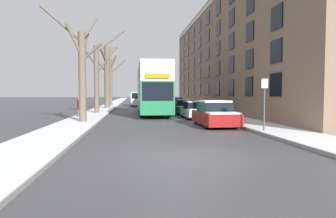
{
  "coord_description": "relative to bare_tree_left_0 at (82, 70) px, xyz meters",
  "views": [
    {
      "loc": [
        -1.89,
        -8.97,
        1.94
      ],
      "look_at": [
        0.72,
        12.94,
        0.8
      ],
      "focal_mm": 32.0,
      "sensor_mm": 36.0,
      "label": 1
    }
  ],
  "objects": [
    {
      "name": "terrace_facade_right",
      "position": [
        16.17,
        13.61,
        2.76
      ],
      "size": [
        9.1,
        41.53,
        12.34
      ],
      "color": "#7A604C",
      "rests_on": "ground"
    },
    {
      "name": "bare_tree_left_1",
      "position": [
        -0.01,
        8.95,
        0.13
      ],
      "size": [
        3.46,
        1.25,
        7.82
      ],
      "color": "brown",
      "rests_on": "ground"
    },
    {
      "name": "street_sign_post",
      "position": [
        9.47,
        -5.91,
        -1.88
      ],
      "size": [
        0.32,
        0.07,
        2.68
      ],
      "color": "#4C4F54",
      "rests_on": "ground"
    },
    {
      "name": "oncoming_van",
      "position": [
        3.99,
        27.32,
        -2.25
      ],
      "size": [
        2.07,
        5.12,
        2.14
      ],
      "color": "white",
      "rests_on": "ground"
    },
    {
      "name": "sidewalk_right",
      "position": [
        10.43,
        42.4,
        -3.33
      ],
      "size": [
        2.51,
        130.0,
        0.16
      ],
      "color": "gray",
      "rests_on": "ground"
    },
    {
      "name": "bare_tree_left_3",
      "position": [
        -0.09,
        26.83,
        0.46
      ],
      "size": [
        4.15,
        1.93,
        7.67
      ],
      "color": "brown",
      "rests_on": "ground"
    },
    {
      "name": "parked_car_3",
      "position": [
        8.08,
        14.85,
        -2.71
      ],
      "size": [
        1.8,
        4.33,
        1.53
      ],
      "color": "maroon",
      "rests_on": "ground"
    },
    {
      "name": "parked_car_4",
      "position": [
        8.08,
        21.22,
        -2.75
      ],
      "size": [
        1.85,
        4.12,
        1.44
      ],
      "color": "silver",
      "rests_on": "ground"
    },
    {
      "name": "sidewalk_left",
      "position": [
        -0.26,
        42.4,
        -3.33
      ],
      "size": [
        2.51,
        130.0,
        0.16
      ],
      "color": "gray",
      "rests_on": "ground"
    },
    {
      "name": "parked_car_0",
      "position": [
        8.08,
        -2.18,
        -2.71
      ],
      "size": [
        1.89,
        4.52,
        1.53
      ],
      "color": "maroon",
      "rests_on": "ground"
    },
    {
      "name": "parked_car_2",
      "position": [
        8.08,
        8.74,
        -2.77
      ],
      "size": [
        1.82,
        4.53,
        1.4
      ],
      "color": "navy",
      "rests_on": "ground"
    },
    {
      "name": "pedestrian_left_sidewalk",
      "position": [
        -0.86,
        4.05,
        -2.49
      ],
      "size": [
        0.37,
        0.37,
        1.68
      ],
      "rotation": [
        0.0,
        0.0,
        3.23
      ],
      "color": "#4C4742",
      "rests_on": "ground"
    },
    {
      "name": "bare_tree_left_2",
      "position": [
        0.03,
        18.55,
        0.79
      ],
      "size": [
        2.5,
        4.77,
        7.91
      ],
      "color": "brown",
      "rests_on": "ground"
    },
    {
      "name": "bare_tree_left_0",
      "position": [
        0.0,
        0.0,
        0.0
      ],
      "size": [
        3.82,
        1.55,
        7.4
      ],
      "color": "brown",
      "rests_on": "ground"
    },
    {
      "name": "ground_plane",
      "position": [
        5.08,
        -10.6,
        -3.41
      ],
      "size": [
        320.0,
        320.0,
        0.0
      ],
      "primitive_type": "plane",
      "color": "#424247"
    },
    {
      "name": "parked_car_1",
      "position": [
        8.08,
        3.51,
        -2.79
      ],
      "size": [
        1.71,
        4.18,
        1.35
      ],
      "color": "silver",
      "rests_on": "ground"
    },
    {
      "name": "double_decker_bus",
      "position": [
        5.05,
        8.01,
        -0.87
      ],
      "size": [
        2.61,
        11.38,
        4.5
      ],
      "color": "#1E7A47",
      "rests_on": "ground"
    }
  ]
}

